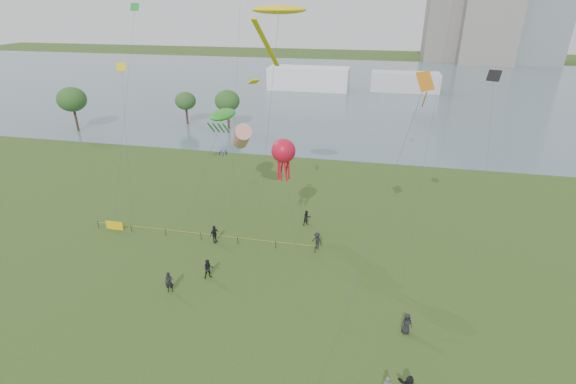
# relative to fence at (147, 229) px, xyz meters

# --- Properties ---
(ground_plane) EXTENTS (400.00, 400.00, 0.00)m
(ground_plane) POSITION_rel_fence_xyz_m (16.11, -13.41, -0.55)
(ground_plane) COLOR #233C13
(lake) EXTENTS (400.00, 120.00, 0.08)m
(lake) POSITION_rel_fence_xyz_m (16.11, 86.59, -0.53)
(lake) COLOR slate
(lake) RESTS_ON ground_plane
(building_mid) EXTENTS (20.00, 20.00, 38.00)m
(building_mid) POSITION_rel_fence_xyz_m (62.11, 148.59, 18.45)
(building_mid) COLOR gray
(building_mid) RESTS_ON ground_plane
(building_low) EXTENTS (16.00, 18.00, 28.00)m
(building_low) POSITION_rel_fence_xyz_m (48.11, 154.59, 13.45)
(building_low) COLOR slate
(building_low) RESTS_ON ground_plane
(pavilion_left) EXTENTS (22.00, 8.00, 6.00)m
(pavilion_left) POSITION_rel_fence_xyz_m (4.11, 81.59, 2.45)
(pavilion_left) COLOR white
(pavilion_left) RESTS_ON ground_plane
(pavilion_right) EXTENTS (18.00, 7.00, 5.00)m
(pavilion_right) POSITION_rel_fence_xyz_m (30.11, 84.59, 1.95)
(pavilion_right) COLOR silver
(pavilion_right) RESTS_ON ground_plane
(trees) EXTENTS (32.74, 13.45, 8.22)m
(trees) POSITION_rel_fence_xyz_m (-19.31, 36.97, 4.94)
(trees) COLOR #372419
(trees) RESTS_ON ground_plane
(fence) EXTENTS (24.07, 0.07, 1.05)m
(fence) POSITION_rel_fence_xyz_m (0.00, 0.00, 0.00)
(fence) COLOR black
(fence) RESTS_ON ground_plane
(spectator_a) EXTENTS (1.16, 1.10, 1.89)m
(spectator_a) POSITION_rel_fence_xyz_m (9.38, -6.00, 0.39)
(spectator_a) COLOR black
(spectator_a) RESTS_ON ground_plane
(spectator_b) EXTENTS (1.36, 1.16, 1.82)m
(spectator_b) POSITION_rel_fence_xyz_m (18.18, 0.82, 0.35)
(spectator_b) COLOR black
(spectator_b) RESTS_ON ground_plane
(spectator_c) EXTENTS (0.90, 1.23, 1.93)m
(spectator_c) POSITION_rel_fence_xyz_m (7.70, -0.16, 0.41)
(spectator_c) COLOR black
(spectator_c) RESTS_ON ground_plane
(spectator_d) EXTENTS (0.96, 0.74, 1.73)m
(spectator_d) POSITION_rel_fence_xyz_m (26.41, -9.41, 0.31)
(spectator_d) COLOR black
(spectator_d) RESTS_ON ground_plane
(spectator_f) EXTENTS (0.80, 0.65, 1.92)m
(spectator_f) POSITION_rel_fence_xyz_m (6.84, -8.52, 0.40)
(spectator_f) COLOR black
(spectator_f) RESTS_ON ground_plane
(spectator_g) EXTENTS (1.08, 1.04, 1.75)m
(spectator_g) POSITION_rel_fence_xyz_m (16.39, 5.40, 0.32)
(spectator_g) COLOR black
(spectator_g) RESTS_ON ground_plane
(kite_stingray) EXTENTS (4.68, 9.94, 22.44)m
(kite_stingray) POSITION_rel_fence_xyz_m (14.19, 1.86, 21.42)
(kite_stingray) COLOR #3F3F42
(kite_windsock) EXTENTS (4.70, 6.61, 11.18)m
(kite_windsock) POSITION_rel_fence_xyz_m (8.79, 6.88, 8.72)
(kite_windsock) COLOR #3F3F42
(kite_creature) EXTENTS (4.71, 7.71, 12.08)m
(kite_creature) POSITION_rel_fence_xyz_m (6.81, 6.83, 11.06)
(kite_creature) COLOR #3F3F42
(kite_octopus) EXTENTS (2.61, 2.28, 11.13)m
(kite_octopus) POSITION_rel_fence_xyz_m (14.69, 1.29, 9.36)
(kite_octopus) COLOR #3F3F42
(kite_delta) EXTENTS (6.13, 11.70, 18.53)m
(kite_delta) POSITION_rel_fence_xyz_m (25.51, -6.24, 16.27)
(kite_delta) COLOR #3F3F42
(small_kites) EXTENTS (35.48, 14.09, 13.76)m
(small_kites) POSITION_rel_fence_xyz_m (12.35, 6.01, 22.12)
(small_kites) COLOR #198C2D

